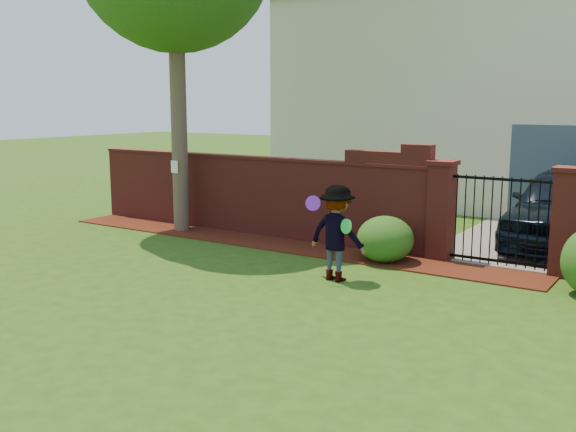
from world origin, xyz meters
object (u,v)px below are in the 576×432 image
Objects in this scene: man at (336,233)px; frisbee_purple at (313,203)px; frisbee_green at (346,226)px; car at (563,208)px.

man is 6.38× the size of frisbee_purple.
frisbee_purple is 1.03× the size of frisbee_green.
frisbee_purple is 0.67m from frisbee_green.
man is at bearing 42.93° from frisbee_purple.
man reaches higher than frisbee_purple.
car is 19.52× the size of frisbee_green.
man is 6.58× the size of frisbee_green.
frisbee_purple is (-0.28, -0.26, 0.52)m from man.
car reaches higher than man.
man is 0.64m from frisbee_purple.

